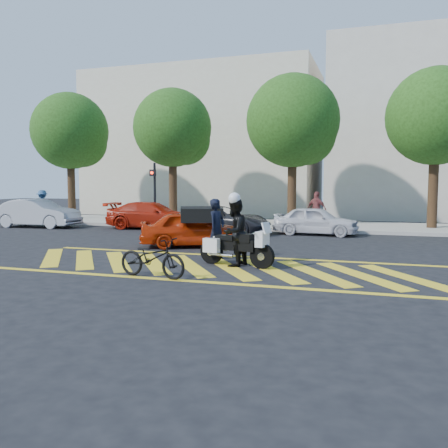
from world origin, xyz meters
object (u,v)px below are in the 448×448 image
(officer_moto, at_px, (234,232))
(red_convertible, at_px, (194,229))
(parked_mid_left, at_px, (221,220))
(officer_bike, at_px, (217,229))
(police_motorcycle, at_px, (235,246))
(parked_left, at_px, (152,215))
(parked_far_left, at_px, (37,213))
(bicycle, at_px, (152,258))
(parked_mid_right, at_px, (316,221))

(officer_moto, bearing_deg, red_convertible, -129.80)
(officer_moto, relative_size, parked_mid_left, 0.42)
(officer_bike, relative_size, police_motorcycle, 0.81)
(parked_left, distance_m, parked_mid_left, 4.02)
(officer_moto, height_order, parked_mid_left, officer_moto)
(parked_far_left, bearing_deg, red_convertible, -116.27)
(bicycle, height_order, parked_mid_left, parked_mid_left)
(police_motorcycle, xyz_separation_m, parked_far_left, (-12.56, 7.52, 0.17))
(parked_far_left, bearing_deg, bicycle, -133.84)
(police_motorcycle, height_order, parked_far_left, parked_far_left)
(officer_bike, bearing_deg, bicycle, -177.58)
(red_convertible, bearing_deg, officer_moto, -166.20)
(officer_moto, distance_m, parked_mid_left, 8.07)
(police_motorcycle, relative_size, officer_moto, 1.20)
(parked_far_left, bearing_deg, officer_moto, -124.16)
(bicycle, xyz_separation_m, parked_far_left, (-11.18, 9.60, 0.23))
(parked_mid_right, bearing_deg, parked_left, 93.06)
(parked_far_left, bearing_deg, parked_mid_right, -89.79)
(officer_bike, distance_m, officer_moto, 1.25)
(parked_mid_right, bearing_deg, bicycle, 171.91)
(officer_bike, xyz_separation_m, parked_far_left, (-11.72, 6.58, -0.18))
(bicycle, height_order, parked_left, parked_left)
(officer_bike, bearing_deg, officer_moto, -126.47)
(police_motorcycle, height_order, parked_mid_left, parked_mid_left)
(police_motorcycle, distance_m, parked_left, 10.96)
(officer_bike, distance_m, parked_far_left, 13.45)
(officer_bike, distance_m, parked_mid_right, 7.63)
(officer_moto, xyz_separation_m, parked_mid_right, (1.08, 8.34, -0.29))
(police_motorcycle, xyz_separation_m, parked_mid_left, (-2.91, 7.52, 0.08))
(officer_moto, bearing_deg, police_motorcycle, 129.96)
(officer_bike, height_order, police_motorcycle, officer_bike)
(officer_bike, height_order, red_convertible, officer_bike)
(parked_left, bearing_deg, parked_mid_right, -97.91)
(officer_bike, bearing_deg, parked_left, 50.45)
(parked_far_left, height_order, parked_mid_left, parked_far_left)
(red_convertible, xyz_separation_m, parked_mid_right, (3.53, 5.11, -0.02))
(police_motorcycle, bearing_deg, red_convertible, 140.44)
(officer_bike, bearing_deg, parked_far_left, 73.42)
(red_convertible, bearing_deg, bicycle, 168.14)
(bicycle, xyz_separation_m, parked_mid_left, (-1.52, 9.60, 0.13))
(officer_bike, height_order, parked_mid_left, officer_bike)
(parked_far_left, xyz_separation_m, parked_mid_left, (9.65, -0.00, -0.10))
(bicycle, distance_m, officer_moto, 2.52)
(parked_far_left, relative_size, parked_mid_left, 0.98)
(officer_moto, xyz_separation_m, parked_left, (-6.76, 8.62, -0.25))
(police_motorcycle, height_order, red_convertible, red_convertible)
(police_motorcycle, relative_size, parked_mid_right, 0.61)
(police_motorcycle, bearing_deg, officer_bike, 144.57)
(parked_left, bearing_deg, bicycle, -159.06)
(police_motorcycle, relative_size, parked_left, 0.49)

